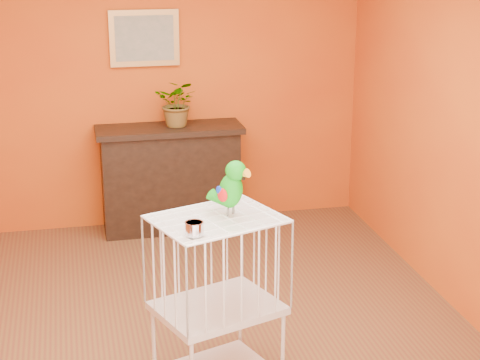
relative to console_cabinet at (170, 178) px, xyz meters
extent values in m
plane|color=brown|center=(-0.17, -2.02, -0.49)|extent=(4.50, 4.50, 0.00)
plane|color=#C55512|center=(-0.17, 0.23, 0.81)|extent=(4.00, 0.00, 4.00)
plane|color=#C55512|center=(-0.17, -4.27, 0.81)|extent=(4.00, 0.00, 4.00)
plane|color=#C55512|center=(1.83, -2.02, 0.81)|extent=(0.00, 4.50, 4.50)
cube|color=black|center=(0.00, 0.00, -0.03)|extent=(1.24, 0.41, 0.93)
cube|color=black|center=(0.00, 0.00, 0.46)|extent=(1.32, 0.47, 0.05)
cube|color=black|center=(0.00, -0.18, -0.03)|extent=(0.86, 0.02, 0.46)
cube|color=maroon|center=(-0.26, -0.05, -0.13)|extent=(0.05, 0.19, 0.29)
cube|color=#294120|center=(-0.17, -0.05, -0.13)|extent=(0.05, 0.19, 0.29)
cube|color=maroon|center=(-0.08, -0.05, -0.13)|extent=(0.05, 0.19, 0.29)
cube|color=#294120|center=(0.02, -0.05, -0.13)|extent=(0.05, 0.19, 0.29)
cube|color=maroon|center=(0.13, -0.05, -0.13)|extent=(0.05, 0.19, 0.29)
imported|color=#26722D|center=(0.09, 0.02, 0.65)|extent=(0.52, 0.54, 0.33)
cube|color=#B27F3F|center=(-0.17, 0.20, 1.26)|extent=(0.62, 0.03, 0.50)
cube|color=gray|center=(-0.17, 0.19, 1.26)|extent=(0.52, 0.01, 0.40)
cube|color=silver|center=(-0.07, -2.69, 0.02)|extent=(0.84, 0.75, 0.04)
cube|color=silver|center=(-0.07, -2.69, 0.59)|extent=(0.84, 0.75, 0.01)
cylinder|color=silver|center=(0.31, -2.81, -0.25)|extent=(0.03, 0.03, 0.49)
cylinder|color=silver|center=(-0.45, -2.57, -0.25)|extent=(0.03, 0.03, 0.49)
cylinder|color=silver|center=(0.14, -2.35, -0.25)|extent=(0.03, 0.03, 0.49)
cylinder|color=silver|center=(-0.24, -2.93, 0.64)|extent=(0.11, 0.11, 0.07)
cylinder|color=#59544C|center=(0.00, -2.66, 0.62)|extent=(0.01, 0.01, 0.05)
cylinder|color=#59544C|center=(0.04, -2.62, 0.62)|extent=(0.01, 0.01, 0.05)
ellipsoid|color=#14930B|center=(0.02, -2.64, 0.74)|extent=(0.22, 0.22, 0.24)
ellipsoid|color=#14930B|center=(0.04, -2.67, 0.87)|extent=(0.17, 0.17, 0.12)
cone|color=orange|center=(0.08, -2.71, 0.86)|extent=(0.09, 0.10, 0.08)
cone|color=black|center=(0.07, -2.70, 0.84)|extent=(0.04, 0.04, 0.03)
sphere|color=black|center=(0.03, -2.71, 0.88)|extent=(0.02, 0.02, 0.02)
sphere|color=black|center=(0.09, -2.66, 0.88)|extent=(0.02, 0.02, 0.02)
ellipsoid|color=#A50C0C|center=(-0.04, -2.68, 0.73)|extent=(0.07, 0.07, 0.08)
ellipsoid|color=navy|center=(0.06, -2.59, 0.73)|extent=(0.07, 0.07, 0.08)
cone|color=#14930B|center=(-0.03, -2.58, 0.66)|extent=(0.17, 0.17, 0.13)
camera|label=1|loc=(-0.88, -6.98, 2.22)|focal=60.00mm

